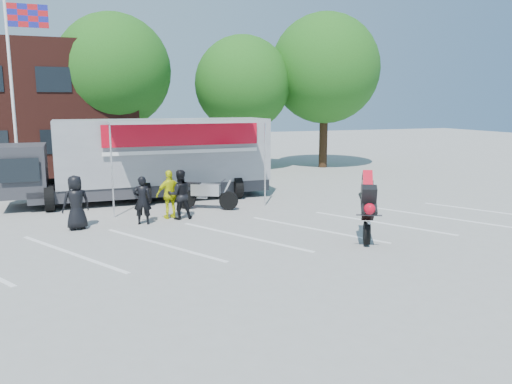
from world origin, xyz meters
TOP-DOWN VIEW (x-y plane):
  - ground at (0.00, 0.00)m, footprint 100.00×100.00m
  - parking_bay_lines at (0.00, 1.00)m, footprint 18.09×13.33m
  - flagpole at (-6.24, 10.00)m, footprint 1.61×0.12m
  - tree_left at (-2.00, 16.00)m, footprint 6.12×6.12m
  - tree_mid at (5.00, 15.00)m, footprint 5.44×5.44m
  - tree_right at (10.00, 14.50)m, footprint 6.46×6.46m
  - transporter_truck at (-1.36, 7.69)m, footprint 10.21×4.92m
  - parked_motorcycle at (0.19, 5.05)m, footprint 2.44×1.80m
  - stunt_bike_rider at (3.44, -0.46)m, footprint 1.65×2.05m
  - spectator_leather_a at (-4.38, 3.62)m, footprint 0.94×0.74m
  - spectator_leather_b at (-2.36, 3.56)m, footprint 0.66×0.52m
  - spectator_leather_c at (-1.07, 3.89)m, footprint 0.83×0.66m
  - spectator_hivis at (-1.36, 4.09)m, footprint 1.03×0.57m

SIDE VIEW (x-z plane):
  - ground at x=0.00m, z-range 0.00..0.00m
  - transporter_truck at x=-1.36m, z-range -1.62..1.62m
  - parked_motorcycle at x=0.19m, z-range -0.61..0.61m
  - stunt_bike_rider at x=3.44m, z-range -1.09..1.09m
  - parking_bay_lines at x=0.00m, z-range 0.00..0.01m
  - spectator_leather_b at x=-2.36m, z-range 0.00..1.58m
  - spectator_hivis at x=-1.36m, z-range 0.00..1.66m
  - spectator_leather_c at x=-1.07m, z-range 0.00..1.68m
  - spectator_leather_a at x=-4.38m, z-range 0.00..1.71m
  - tree_mid at x=5.00m, z-range 1.10..8.78m
  - flagpole at x=-6.24m, z-range 1.05..9.05m
  - tree_left at x=-2.00m, z-range 1.25..9.89m
  - tree_right at x=10.00m, z-range 1.32..10.44m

